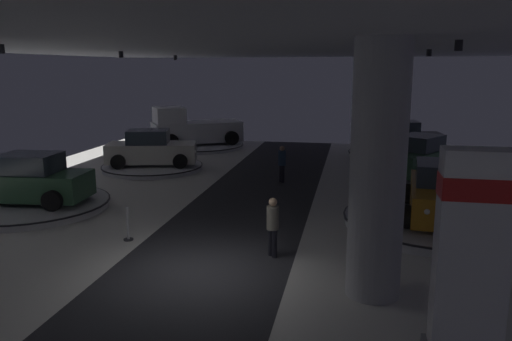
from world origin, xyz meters
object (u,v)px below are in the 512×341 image
(display_platform_mid_right, at_px, (440,221))
(visitor_walking_far, at_px, (273,223))
(display_platform_far_right, at_px, (416,176))
(display_platform_deep_left, at_px, (197,145))
(display_car_mid_right, at_px, (442,193))
(brand_sign_pylon, at_px, (471,258))
(visitor_walking_near, at_px, (282,162))
(display_car_mid_left, at_px, (28,180))
(display_car_far_right, at_px, (417,157))
(pickup_truck_deep_left, at_px, (192,129))
(display_platform_far_left, at_px, (153,167))
(display_car_far_left, at_px, (151,149))
(display_platform_deep_right, at_px, (401,155))
(display_platform_mid_left, at_px, (29,205))
(column_right, at_px, (378,171))
(display_car_deep_right, at_px, (401,138))

(display_platform_mid_right, xyz_separation_m, visitor_walking_far, (-4.71, -3.50, 0.74))
(display_platform_far_right, distance_m, display_platform_mid_right, 6.90)
(display_platform_deep_left, relative_size, display_car_mid_right, 1.30)
(brand_sign_pylon, relative_size, visitor_walking_near, 2.31)
(display_car_mid_left, bearing_deg, display_car_far_right, 28.59)
(display_car_far_right, xyz_separation_m, visitor_walking_far, (-4.77, -10.43, -0.11))
(pickup_truck_deep_left, height_order, visitor_walking_near, pickup_truck_deep_left)
(display_platform_far_left, relative_size, display_car_far_left, 1.07)
(display_car_far_right, height_order, visitor_walking_far, display_car_far_right)
(display_platform_far_left, distance_m, display_platform_deep_right, 13.37)
(display_car_far_left, relative_size, visitor_walking_near, 2.84)
(brand_sign_pylon, relative_size, display_car_far_left, 0.81)
(display_car_far_right, distance_m, visitor_walking_far, 11.47)
(display_platform_deep_right, distance_m, display_platform_mid_left, 18.92)
(brand_sign_pylon, height_order, display_car_far_right, brand_sign_pylon)
(display_car_far_left, distance_m, display_platform_deep_right, 13.42)
(column_right, relative_size, brand_sign_pylon, 1.50)
(brand_sign_pylon, height_order, display_car_deep_right, brand_sign_pylon)
(display_car_far_left, relative_size, pickup_truck_deep_left, 0.81)
(display_car_far_right, xyz_separation_m, display_platform_mid_left, (-13.88, -7.55, -0.87))
(display_car_far_right, distance_m, display_platform_mid_left, 15.82)
(display_car_deep_right, bearing_deg, visitor_walking_far, -105.85)
(display_car_deep_right, height_order, visitor_walking_far, display_car_deep_right)
(brand_sign_pylon, distance_m, visitor_walking_near, 14.00)
(display_car_far_right, bearing_deg, display_platform_deep_left, 150.71)
(brand_sign_pylon, bearing_deg, display_car_deep_right, 88.19)
(display_platform_mid_right, bearing_deg, column_right, -112.64)
(display_car_mid_right, distance_m, visitor_walking_near, 7.73)
(display_car_mid_right, relative_size, visitor_walking_far, 2.74)
(pickup_truck_deep_left, height_order, display_car_deep_right, pickup_truck_deep_left)
(display_platform_far_left, xyz_separation_m, display_car_mid_right, (12.25, -6.75, 0.94))
(display_car_far_right, bearing_deg, display_platform_deep_right, 92.17)
(display_car_far_left, xyz_separation_m, display_platform_mid_right, (12.28, -6.77, -0.83))
(display_platform_far_right, bearing_deg, display_platform_deep_right, 91.98)
(display_platform_far_left, xyz_separation_m, display_platform_deep_left, (0.07, 7.01, -0.00))
(display_platform_far_right, bearing_deg, display_car_far_left, -179.40)
(display_car_far_right, xyz_separation_m, display_car_mid_left, (-13.85, -7.55, 0.01))
(display_platform_far_left, bearing_deg, display_platform_mid_right, -28.96)
(display_platform_deep_right, bearing_deg, display_car_mid_left, -136.20)
(display_platform_deep_left, bearing_deg, display_platform_far_right, -29.42)
(display_platform_mid_left, xyz_separation_m, visitor_walking_far, (9.11, -2.88, 0.76))
(display_car_deep_right, bearing_deg, display_platform_mid_left, -136.21)
(display_car_far_left, height_order, display_car_mid_left, display_car_mid_left)
(brand_sign_pylon, distance_m, display_car_far_right, 14.81)
(display_platform_deep_right, bearing_deg, display_platform_mid_right, -89.31)
(display_car_deep_right, bearing_deg, display_platform_far_left, -154.83)
(visitor_walking_far, bearing_deg, display_platform_mid_right, 36.60)
(display_car_far_right, xyz_separation_m, display_platform_mid_right, (-0.06, -6.93, -0.85))
(display_platform_mid_right, bearing_deg, visitor_walking_far, -143.40)
(display_platform_far_left, height_order, pickup_truck_deep_left, pickup_truck_deep_left)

